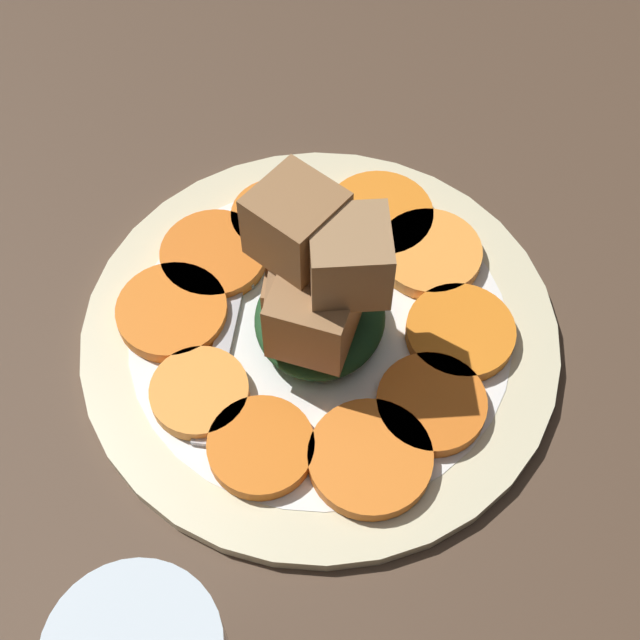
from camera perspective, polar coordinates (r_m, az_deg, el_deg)
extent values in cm
cube|color=#4C3828|center=(57.56, 0.00, -1.66)|extent=(120.00, 120.00, 2.00)
cylinder|color=beige|center=(56.28, 0.00, -0.88)|extent=(29.97, 29.97, 1.00)
cylinder|color=white|center=(56.24, 0.00, -0.85)|extent=(23.98, 23.98, 1.00)
cylinder|color=orange|center=(60.38, -2.77, 6.56)|extent=(6.16, 6.16, 0.99)
cylinder|color=orange|center=(58.78, -6.82, 4.13)|extent=(6.97, 6.97, 0.99)
cylinder|color=orange|center=(56.63, -9.45, 0.54)|extent=(6.98, 6.98, 0.99)
cylinder|color=orange|center=(53.43, -7.71, -4.63)|extent=(5.91, 5.91, 0.99)
cylinder|color=orange|center=(51.52, -3.80, -8.11)|extent=(6.19, 6.19, 0.99)
cylinder|color=orange|center=(51.20, 3.22, -8.83)|extent=(7.15, 7.15, 0.99)
cylinder|color=orange|center=(53.01, 7.13, -5.35)|extent=(6.51, 6.51, 0.99)
cylinder|color=orange|center=(55.72, 8.96, -0.79)|extent=(6.77, 6.77, 0.99)
cylinder|color=orange|center=(58.90, 7.02, 4.25)|extent=(6.83, 6.83, 0.99)
cylinder|color=orange|center=(60.53, 3.81, 6.66)|extent=(7.25, 7.25, 0.99)
ellipsoid|color=#1E4723|center=(54.63, 0.00, 0.19)|extent=(8.93, 8.04, 2.69)
cube|color=olive|center=(52.04, -1.70, 1.73)|extent=(3.42, 3.42, 3.27)
cube|color=brown|center=(52.41, 0.45, 2.35)|extent=(3.92, 3.92, 3.26)
cube|color=brown|center=(51.14, -0.89, 1.30)|extent=(4.65, 4.65, 4.28)
cube|color=olive|center=(50.41, 0.12, 0.33)|extent=(5.13, 5.13, 4.55)
cube|color=olive|center=(48.79, -1.54, 6.19)|extent=(5.99, 5.99, 4.38)
cube|color=#9E754C|center=(47.60, 1.90, 4.04)|extent=(5.16, 5.16, 4.28)
cube|color=#B2B2B7|center=(54.69, -6.49, -2.62)|extent=(11.30, 1.54, 0.40)
cube|color=#B2B2B7|center=(57.96, -5.28, 2.75)|extent=(1.45, 2.36, 0.40)
cube|color=#B2B2B7|center=(59.80, -5.72, 5.11)|extent=(4.45, 0.48, 0.40)
cube|color=#B2B2B7|center=(59.68, -5.09, 5.04)|extent=(4.45, 0.48, 0.40)
cube|color=#B2B2B7|center=(59.57, -4.46, 4.98)|extent=(4.45, 0.48, 0.40)
cube|color=#B2B2B7|center=(59.47, -3.82, 4.92)|extent=(4.45, 0.48, 0.40)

